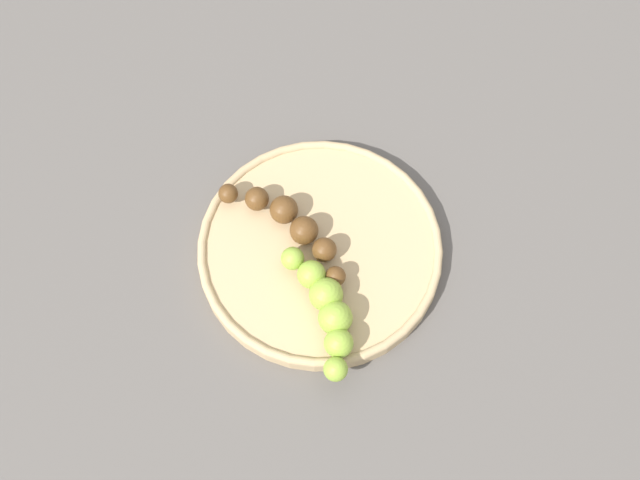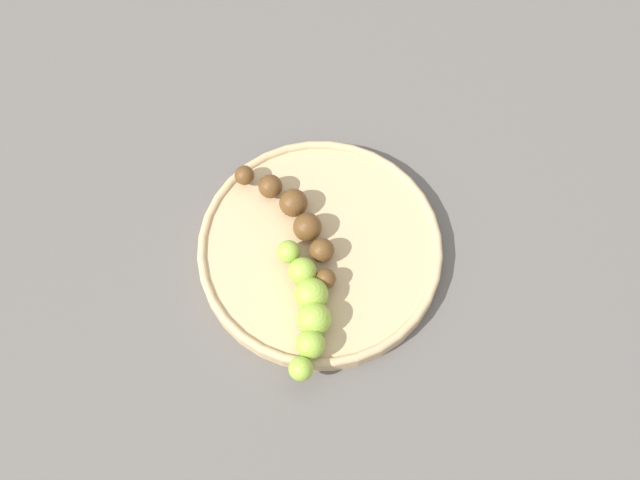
% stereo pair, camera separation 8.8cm
% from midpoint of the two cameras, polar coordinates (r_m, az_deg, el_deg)
% --- Properties ---
extents(ground_plane, '(2.40, 2.40, 0.00)m').
position_cam_midpoint_polar(ground_plane, '(0.91, 2.74, -1.28)').
color(ground_plane, '#56514C').
extents(fruit_bowl, '(0.28, 0.28, 0.02)m').
position_cam_midpoint_polar(fruit_bowl, '(0.90, 2.77, -0.98)').
color(fruit_bowl, tan).
rests_on(fruit_bowl, ground_plane).
extents(banana_overripe, '(0.06, 0.18, 0.03)m').
position_cam_midpoint_polar(banana_overripe, '(0.89, 1.15, 1.34)').
color(banana_overripe, '#593819').
rests_on(banana_overripe, fruit_bowl).
extents(banana_green, '(0.10, 0.14, 0.04)m').
position_cam_midpoint_polar(banana_green, '(0.85, 2.07, -5.12)').
color(banana_green, '#8CAD38').
rests_on(banana_green, fruit_bowl).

